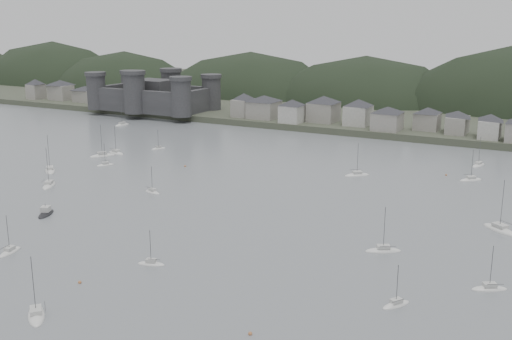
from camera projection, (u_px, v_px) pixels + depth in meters
The scene contains 9 objects.
ground at pixel (76, 279), 120.10m from camera, with size 900.00×900.00×0.00m, color slate.
far_shore_land at pixel (427, 102), 371.34m from camera, with size 900.00×250.00×3.00m, color #383D2D.
forested_ridge at pixel (423, 129), 350.34m from camera, with size 851.55×103.94×102.57m.
castle at pixel (154, 95), 326.41m from camera, with size 66.00×43.00×20.00m.
waterfront_town at pixel (487, 123), 250.95m from camera, with size 451.48×28.46×12.92m.
sailboat_lead at pixel (116, 153), 233.23m from camera, with size 8.91×4.54×11.65m.
moored_fleet at pixel (220, 203), 169.41m from camera, with size 267.91×172.70×13.77m.
motor_launch_far at pixel (46, 214), 159.84m from camera, with size 5.96×8.35×3.89m.
mooring_buoys at pixel (240, 216), 158.15m from camera, with size 158.62×123.06×0.70m.
Camera 1 is at (84.61, -80.76, 49.96)m, focal length 42.41 mm.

